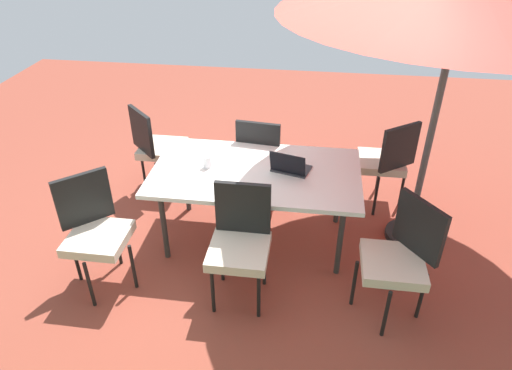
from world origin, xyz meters
name	(u,v)px	position (x,y,z in m)	size (l,w,h in m)	color
ground_plane	(256,239)	(0.00, 0.00, -0.01)	(10.00, 10.00, 0.02)	brown
dining_table	(256,176)	(0.00, 0.00, 0.71)	(1.83, 1.05, 0.76)	white
chair_northwest	(400,255)	(-1.19, 0.73, 0.55)	(0.58, 0.58, 0.98)	beige
chair_north	(240,240)	(0.03, 0.72, 0.55)	(0.46, 0.46, 0.98)	beige
chair_southwest	(386,159)	(-1.22, -0.75, 0.55)	(0.58, 0.58, 0.98)	beige
chair_northeast	(94,228)	(1.21, 0.73, 0.55)	(0.59, 0.59, 0.98)	beige
chair_south	(261,155)	(0.04, -0.66, 0.55)	(0.47, 0.48, 0.98)	beige
chair_southeast	(157,145)	(1.17, -0.73, 0.55)	(0.59, 0.59, 0.98)	beige
laptop	(290,167)	(-0.30, -0.02, 0.81)	(0.37, 0.32, 0.21)	#2D2D33
cup	(207,162)	(0.44, 0.00, 0.81)	(0.08, 0.08, 0.11)	white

